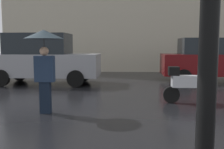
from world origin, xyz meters
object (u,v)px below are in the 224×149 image
pedestrian_with_umbrella (44,49)px  parked_car_right (213,60)px  parked_scooter (187,83)px  parked_car_left (43,59)px

pedestrian_with_umbrella → parked_car_right: 8.10m
parked_car_right → parked_scooter: bearing=69.4°
parked_scooter → parked_car_right: bearing=50.0°
parked_car_left → parked_car_right: (7.27, 1.08, -0.07)m
pedestrian_with_umbrella → parked_scooter: (3.56, 1.32, -0.95)m
parked_car_left → parked_car_right: bearing=22.4°
parked_car_left → pedestrian_with_umbrella: bearing=-56.9°
parked_scooter → parked_car_left: 6.23m
parked_car_right → parked_car_left: bearing=12.6°
parked_car_right → pedestrian_with_umbrella: bearing=50.0°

